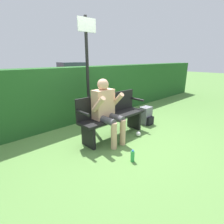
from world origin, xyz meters
name	(u,v)px	position (x,y,z in m)	size (l,w,h in m)	color
ground_plane	(114,136)	(0.00, 0.00, 0.00)	(40.00, 40.00, 0.00)	#5B8942
hedge_back	(75,94)	(0.00, 1.47, 0.69)	(12.00, 0.53, 1.39)	#235623
park_bench	(112,115)	(0.00, 0.06, 0.47)	(1.56, 0.40, 0.90)	black
person_seated	(107,108)	(-0.25, -0.05, 0.69)	(0.56, 0.58, 1.23)	#DBA884
backpack	(146,116)	(1.11, -0.02, 0.21)	(0.28, 0.29, 0.44)	slate
water_bottle	(133,156)	(-0.45, -0.89, 0.09)	(0.06, 0.06, 0.20)	green
signpost	(87,65)	(0.03, 0.89, 1.44)	(0.46, 0.09, 2.46)	black
parked_car	(73,70)	(5.82, 11.07, 0.61)	(4.71, 2.37, 1.26)	maroon
litter_crumple	(138,134)	(0.37, -0.36, 0.05)	(0.10, 0.10, 0.10)	silver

